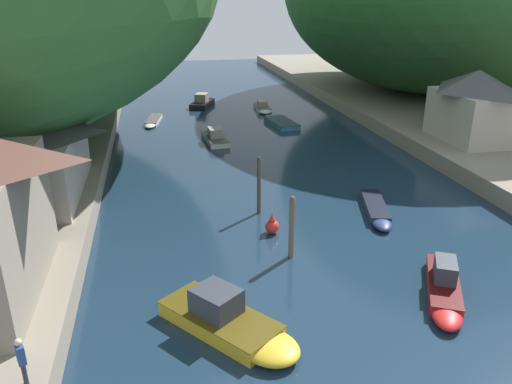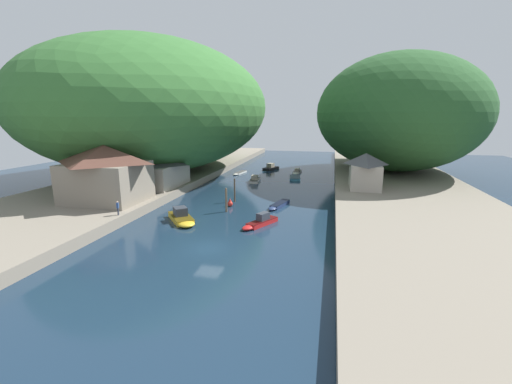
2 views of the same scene
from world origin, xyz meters
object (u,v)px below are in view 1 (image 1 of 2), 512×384
at_px(channel_buoy_near, 272,226).
at_px(boat_small_dinghy, 214,136).
at_px(right_bank_cottage, 474,105).
at_px(boat_white_cruiser, 377,211).
at_px(boathouse_shed, 13,156).
at_px(boat_mid_channel, 153,121).
at_px(boat_cabin_cruiser, 279,121).
at_px(boat_red_skiff, 230,322).
at_px(person_on_quay, 22,359).
at_px(boat_far_right_bank, 263,108).
at_px(boat_far_upstream, 445,288).
at_px(boat_near_quay, 203,102).

bearing_deg(channel_buoy_near, boat_small_dinghy, 92.28).
bearing_deg(right_bank_cottage, boat_white_cruiser, -141.59).
bearing_deg(boathouse_shed, boat_mid_channel, 70.03).
relative_size(boathouse_shed, boat_small_dinghy, 1.77).
xyz_separation_m(right_bank_cottage, boat_mid_channel, (-25.18, 16.34, -3.98)).
relative_size(boathouse_shed, boat_cabin_cruiser, 1.65).
relative_size(right_bank_cottage, channel_buoy_near, 6.24).
bearing_deg(boat_red_skiff, boathouse_shed, -91.22).
bearing_deg(person_on_quay, boat_red_skiff, -89.37).
xyz_separation_m(boat_white_cruiser, person_on_quay, (-16.94, -12.21, 1.99)).
bearing_deg(boat_red_skiff, boat_far_right_bank, -142.64).
relative_size(boat_cabin_cruiser, boat_small_dinghy, 1.07).
bearing_deg(channel_buoy_near, boat_far_upstream, -52.15).
xyz_separation_m(boat_red_skiff, boat_small_dinghy, (2.82, 27.79, -0.12)).
bearing_deg(boat_white_cruiser, boat_far_right_bank, -74.07).
bearing_deg(person_on_quay, channel_buoy_near, -65.48).
bearing_deg(boat_far_upstream, boat_far_right_bank, -63.16).
relative_size(boat_red_skiff, person_on_quay, 3.63).
bearing_deg(boat_red_skiff, boat_near_quay, -133.11).
distance_m(boat_far_upstream, person_on_quay, 16.61).
distance_m(boat_red_skiff, channel_buoy_near, 8.96).
bearing_deg(boat_white_cruiser, boat_cabin_cruiser, -74.45).
xyz_separation_m(right_bank_cottage, boat_near_quay, (-19.16, 24.01, -3.70)).
bearing_deg(boat_small_dinghy, boat_near_quay, 83.37).
height_order(boathouse_shed, channel_buoy_near, boathouse_shed).
height_order(right_bank_cottage, channel_buoy_near, right_bank_cottage).
bearing_deg(right_bank_cottage, boat_small_dinghy, 156.40).
xyz_separation_m(boat_far_upstream, person_on_quay, (-16.14, -3.51, 1.82)).
distance_m(boat_mid_channel, boat_cabin_cruiser, 12.95).
xyz_separation_m(boat_red_skiff, boat_far_upstream, (9.48, 0.63, -0.08)).
distance_m(boat_small_dinghy, boat_far_right_bank, 13.33).
bearing_deg(person_on_quay, boat_cabin_cruiser, -47.94).
bearing_deg(boat_white_cruiser, boat_far_upstream, 99.85).
height_order(boat_red_skiff, person_on_quay, person_on_quay).
distance_m(boat_far_upstream, boat_small_dinghy, 27.96).
bearing_deg(channel_buoy_near, boat_near_quay, 90.22).
distance_m(boat_far_upstream, boat_near_quay, 42.93).
distance_m(boat_white_cruiser, boat_far_right_bank, 29.78).
bearing_deg(boat_red_skiff, channel_buoy_near, -152.18).
bearing_deg(boat_white_cruiser, boat_small_dinghy, -52.89).
bearing_deg(boat_far_right_bank, person_on_quay, 71.42).
bearing_deg(boat_cabin_cruiser, boat_red_skiff, -114.35).
bearing_deg(person_on_quay, boat_near_quay, -35.11).
relative_size(right_bank_cottage, boat_far_right_bank, 1.42).
relative_size(right_bank_cottage, boat_red_skiff, 1.18).
bearing_deg(boat_small_dinghy, boat_far_upstream, -80.42).
height_order(boat_red_skiff, boat_far_upstream, boat_red_skiff).
height_order(boathouse_shed, boat_white_cruiser, boathouse_shed).
xyz_separation_m(boathouse_shed, boat_small_dinghy, (13.27, 14.06, -3.26)).
height_order(boat_white_cruiser, person_on_quay, person_on_quay).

